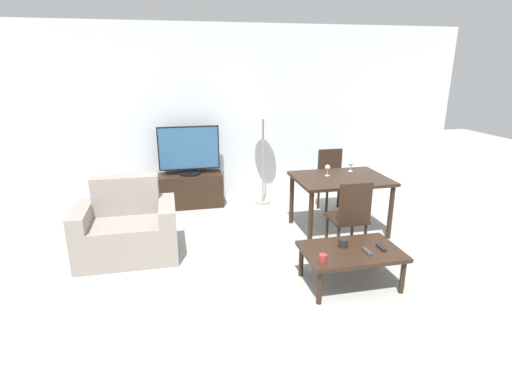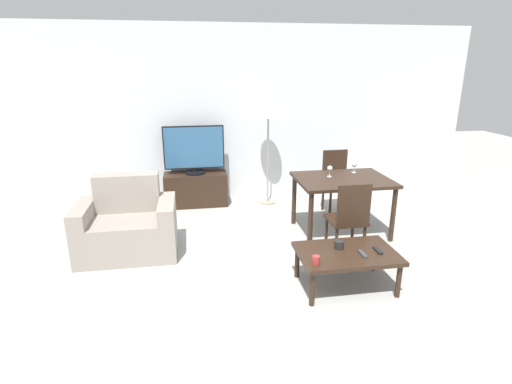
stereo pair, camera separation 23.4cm
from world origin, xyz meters
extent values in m
plane|color=#9E9E99|center=(0.00, 0.00, 0.00)|extent=(18.00, 18.00, 0.00)
cube|color=silver|center=(0.00, 3.54, 1.35)|extent=(7.95, 0.06, 2.70)
cube|color=gray|center=(-1.37, 1.66, 0.22)|extent=(0.74, 0.72, 0.45)
cube|color=gray|center=(-1.37, 1.92, 0.67)|extent=(0.74, 0.20, 0.45)
cube|color=gray|center=(-1.83, 1.66, 0.31)|extent=(0.18, 0.72, 0.63)
cube|color=gray|center=(-0.91, 1.66, 0.31)|extent=(0.18, 0.72, 0.63)
cube|color=black|center=(-0.55, 3.26, 0.25)|extent=(0.96, 0.42, 0.51)
cylinder|color=black|center=(-0.55, 3.26, 0.52)|extent=(0.32, 0.32, 0.03)
cylinder|color=black|center=(-0.55, 3.26, 0.56)|extent=(0.04, 0.04, 0.05)
cube|color=black|center=(-0.55, 3.26, 0.92)|extent=(0.91, 0.04, 0.65)
cube|color=#2D5B84|center=(-0.55, 3.24, 0.92)|extent=(0.87, 0.01, 0.62)
cube|color=black|center=(0.85, 0.57, 0.36)|extent=(0.96, 0.63, 0.04)
cylinder|color=black|center=(0.43, 0.30, 0.17)|extent=(0.05, 0.05, 0.34)
cylinder|color=black|center=(1.27, 0.30, 0.17)|extent=(0.05, 0.05, 0.34)
cylinder|color=black|center=(0.43, 0.83, 0.17)|extent=(0.05, 0.05, 0.34)
cylinder|color=black|center=(1.27, 0.83, 0.17)|extent=(0.05, 0.05, 0.34)
cube|color=black|center=(1.29, 1.87, 0.72)|extent=(1.18, 0.88, 0.04)
cylinder|color=black|center=(0.76, 1.49, 0.35)|extent=(0.06, 0.06, 0.70)
cylinder|color=black|center=(1.82, 1.49, 0.35)|extent=(0.06, 0.06, 0.70)
cylinder|color=black|center=(0.76, 2.25, 0.35)|extent=(0.06, 0.06, 0.70)
cylinder|color=black|center=(1.82, 2.25, 0.35)|extent=(0.06, 0.06, 0.70)
cube|color=black|center=(1.09, 1.20, 0.45)|extent=(0.40, 0.40, 0.04)
cylinder|color=black|center=(0.92, 1.36, 0.21)|extent=(0.04, 0.04, 0.43)
cylinder|color=black|center=(1.25, 1.36, 0.21)|extent=(0.04, 0.04, 0.43)
cylinder|color=black|center=(0.92, 1.04, 0.21)|extent=(0.04, 0.04, 0.43)
cylinder|color=black|center=(1.25, 1.04, 0.21)|extent=(0.04, 0.04, 0.43)
cube|color=black|center=(1.09, 1.02, 0.69)|extent=(0.37, 0.04, 0.45)
cube|color=black|center=(1.50, 2.54, 0.45)|extent=(0.40, 0.40, 0.04)
cylinder|color=black|center=(1.34, 2.38, 0.21)|extent=(0.04, 0.04, 0.43)
cylinder|color=black|center=(1.66, 2.38, 0.21)|extent=(0.04, 0.04, 0.43)
cylinder|color=black|center=(1.34, 2.70, 0.21)|extent=(0.04, 0.04, 0.43)
cylinder|color=black|center=(1.66, 2.70, 0.21)|extent=(0.04, 0.04, 0.43)
cube|color=black|center=(1.50, 2.72, 0.69)|extent=(0.37, 0.04, 0.45)
cylinder|color=gray|center=(0.57, 3.16, 0.01)|extent=(0.24, 0.24, 0.02)
cylinder|color=gray|center=(0.57, 3.16, 0.69)|extent=(0.02, 0.02, 1.33)
cone|color=beige|center=(0.57, 3.16, 1.51)|extent=(0.35, 0.35, 0.31)
cube|color=black|center=(1.15, 0.52, 0.39)|extent=(0.04, 0.15, 0.02)
cube|color=#38383D|center=(0.97, 0.47, 0.39)|extent=(0.04, 0.15, 0.02)
cylinder|color=black|center=(0.80, 0.64, 0.42)|extent=(0.09, 0.09, 0.08)
cylinder|color=maroon|center=(0.47, 0.37, 0.42)|extent=(0.07, 0.07, 0.08)
cylinder|color=silver|center=(1.54, 2.11, 0.74)|extent=(0.06, 0.06, 0.01)
cylinder|color=silver|center=(1.54, 2.11, 0.78)|extent=(0.01, 0.01, 0.07)
sphere|color=silver|center=(1.54, 2.11, 0.85)|extent=(0.07, 0.07, 0.07)
cylinder|color=silver|center=(1.15, 1.97, 0.74)|extent=(0.06, 0.06, 0.01)
cylinder|color=silver|center=(1.15, 1.97, 0.78)|extent=(0.01, 0.01, 0.07)
sphere|color=silver|center=(1.15, 1.97, 0.85)|extent=(0.07, 0.07, 0.07)
camera|label=1|loc=(-0.84, -2.71, 2.13)|focal=28.00mm
camera|label=2|loc=(-0.61, -2.75, 2.13)|focal=28.00mm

